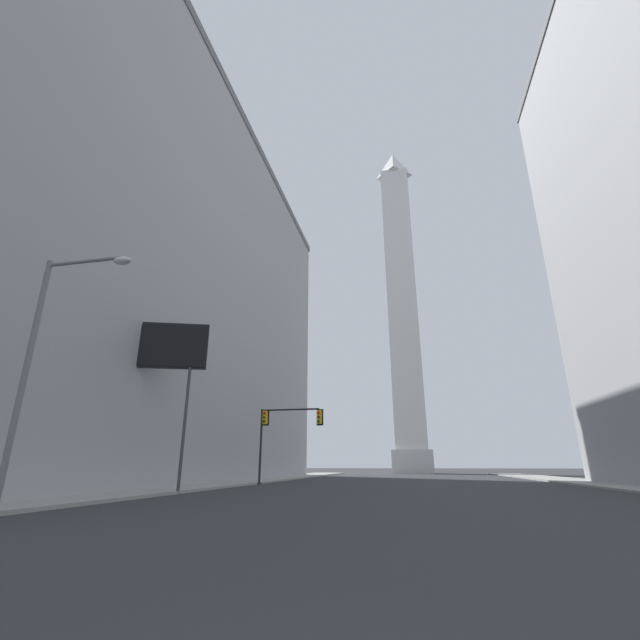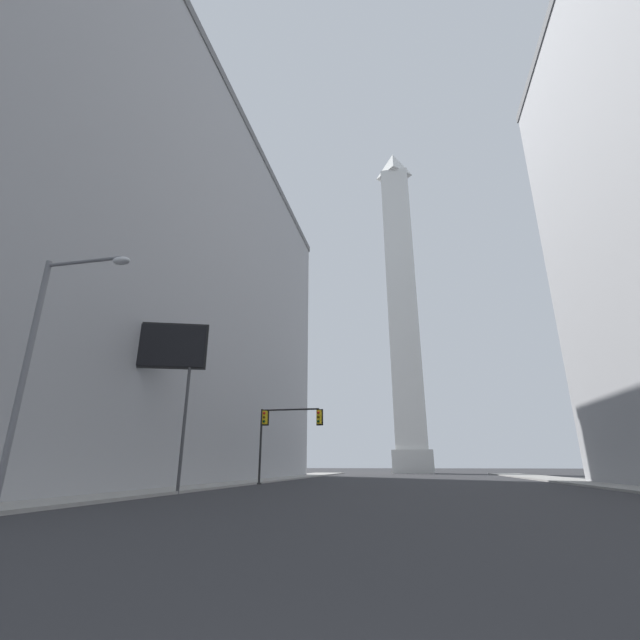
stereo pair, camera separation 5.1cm
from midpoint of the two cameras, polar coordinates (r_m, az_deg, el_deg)
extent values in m
cube|color=gray|center=(34.26, -15.08, -20.51)|extent=(5.00, 98.43, 0.15)
cube|color=#9E9EA0|center=(46.81, -24.46, 3.77)|extent=(23.28, 58.37, 36.13)
cube|color=slate|center=(56.10, -21.76, 21.56)|extent=(23.51, 58.95, 0.90)
cube|color=silver|center=(83.25, 12.30, -17.98)|extent=(7.19, 7.19, 4.01)
cube|color=silver|center=(89.26, 10.91, 2.78)|extent=(5.75, 5.75, 59.41)
pyramid|color=silver|center=(105.66, 9.76, 19.61)|extent=(5.75, 5.75, 6.32)
cylinder|color=black|center=(37.22, -7.90, -16.26)|extent=(0.18, 0.18, 5.98)
cylinder|color=#262626|center=(37.22, -8.11, -20.78)|extent=(0.40, 0.40, 0.10)
cube|color=yellow|center=(37.29, -7.31, -12.76)|extent=(0.38, 0.38, 1.10)
cube|color=black|center=(37.45, -7.18, -12.79)|extent=(0.58, 0.10, 1.32)
sphere|color=red|center=(37.15, -7.41, -12.21)|extent=(0.22, 0.22, 0.22)
sphere|color=#483506|center=(37.12, -7.44, -12.73)|extent=(0.22, 0.22, 0.22)
sphere|color=#073410|center=(37.09, -7.46, -13.26)|extent=(0.22, 0.22, 0.22)
cylinder|color=black|center=(36.70, -3.96, -11.83)|extent=(4.96, 0.14, 0.14)
sphere|color=black|center=(37.45, -7.70, -11.85)|extent=(0.18, 0.18, 0.18)
cube|color=yellow|center=(36.03, -0.08, -12.82)|extent=(0.38, 0.38, 1.10)
cube|color=black|center=(36.20, 0.01, -12.85)|extent=(0.58, 0.10, 1.32)
sphere|color=red|center=(35.89, -0.18, -12.25)|extent=(0.22, 0.22, 0.22)
sphere|color=#483506|center=(35.85, -0.19, -12.79)|extent=(0.22, 0.22, 0.22)
sphere|color=#073410|center=(35.82, -0.19, -13.33)|extent=(0.22, 0.22, 0.22)
cylinder|color=slate|center=(17.01, -34.75, -6.33)|extent=(0.20, 0.20, 8.36)
cylinder|color=slate|center=(17.12, -28.82, 6.84)|extent=(2.94, 0.12, 0.12)
sphere|color=slate|center=(18.09, -32.40, 6.16)|extent=(0.20, 0.20, 0.20)
ellipsoid|color=silver|center=(16.19, -24.88, 7.18)|extent=(0.64, 0.36, 0.26)
cylinder|color=#3F3F42|center=(26.82, -25.60, -12.75)|extent=(0.18, 0.18, 6.94)
cylinder|color=#3F3F42|center=(25.98, -17.65, -13.53)|extent=(0.18, 0.18, 6.94)
cube|color=black|center=(27.11, -20.50, -3.18)|extent=(5.02, 2.01, 2.56)
cube|color=black|center=(27.11, -20.50, -3.18)|extent=(5.21, 1.98, 2.80)
camera|label=1|loc=(0.03, -89.97, -0.01)|focal=24.00mm
camera|label=2|loc=(0.03, 90.03, 0.01)|focal=24.00mm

